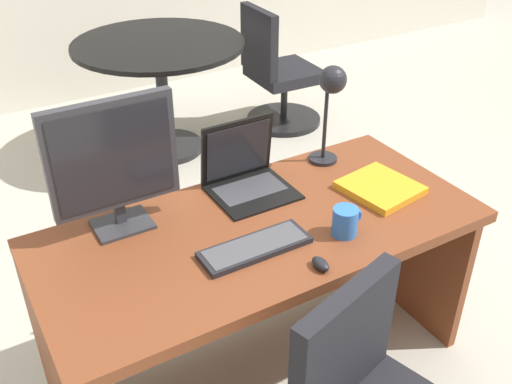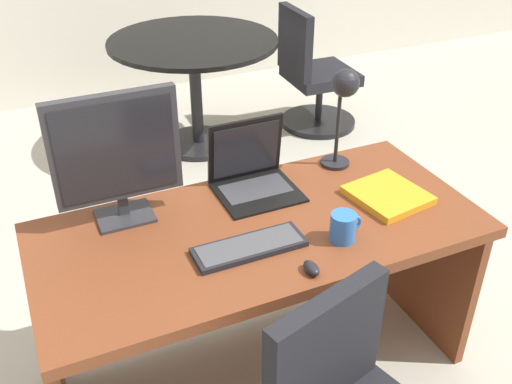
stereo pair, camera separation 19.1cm
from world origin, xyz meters
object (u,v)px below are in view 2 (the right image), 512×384
at_px(coffee_mug, 343,227).
at_px(meeting_table, 194,67).
at_px(desk, 255,262).
at_px(book, 388,195).
at_px(meeting_chair_near, 313,81).
at_px(keyboard, 249,247).
at_px(monitor, 116,152).
at_px(laptop, 251,167).
at_px(mouse, 311,268).
at_px(desk_lamp, 344,97).

distance_m(coffee_mug, meeting_table, 2.22).
distance_m(desk, book, 0.57).
distance_m(coffee_mug, meeting_chair_near, 2.48).
height_order(keyboard, book, book).
relative_size(monitor, meeting_chair_near, 0.54).
distance_m(monitor, meeting_table, 2.01).
xyz_separation_m(monitor, coffee_mug, (0.65, -0.44, -0.22)).
bearing_deg(meeting_chair_near, keyboard, -124.14).
height_order(keyboard, meeting_chair_near, meeting_chair_near).
relative_size(desk, coffee_mug, 13.54).
bearing_deg(laptop, coffee_mug, -72.64).
distance_m(desk, meeting_table, 2.02).
distance_m(book, meeting_chair_near, 2.21).
relative_size(book, meeting_chair_near, 0.34).
xyz_separation_m(mouse, meeting_table, (0.40, 2.31, -0.16)).
bearing_deg(laptop, meeting_chair_near, 53.96).
xyz_separation_m(meeting_table, meeting_chair_near, (0.89, -0.03, -0.23)).
height_order(desk, keyboard, keyboard).
distance_m(laptop, desk_lamp, 0.46).
bearing_deg(keyboard, coffee_mug, -13.99).
height_order(monitor, book, monitor).
bearing_deg(meeting_table, desk, -102.66).
bearing_deg(desk_lamp, desk, -155.79).
bearing_deg(keyboard, book, 7.17).
height_order(monitor, mouse, monitor).
bearing_deg(mouse, coffee_mug, 31.23).
bearing_deg(desk, desk_lamp, 24.21).
relative_size(keyboard, coffee_mug, 3.24).
bearing_deg(mouse, monitor, 130.39).
distance_m(monitor, mouse, 0.76).
relative_size(keyboard, book, 1.27).
bearing_deg(meeting_chair_near, book, -111.91).
xyz_separation_m(desk, monitor, (-0.43, 0.21, 0.47)).
relative_size(desk_lamp, meeting_table, 0.39).
relative_size(desk, meeting_chair_near, 1.80).
relative_size(laptop, coffee_mug, 2.60).
relative_size(mouse, meeting_chair_near, 0.09).
distance_m(desk, coffee_mug, 0.41).
distance_m(keyboard, mouse, 0.23).
bearing_deg(coffee_mug, meeting_table, 84.33).
xyz_separation_m(laptop, meeting_chair_near, (1.25, 1.72, -0.46)).
bearing_deg(meeting_table, meeting_chair_near, -1.89).
relative_size(desk_lamp, book, 1.41).
xyz_separation_m(monitor, book, (0.94, -0.28, -0.25)).
height_order(keyboard, coffee_mug, coffee_mug).
bearing_deg(keyboard, desk_lamp, 33.04).
bearing_deg(book, mouse, -150.85).
bearing_deg(keyboard, laptop, 65.58).
distance_m(desk_lamp, book, 0.42).
bearing_deg(meeting_chair_near, desk_lamp, -116.39).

